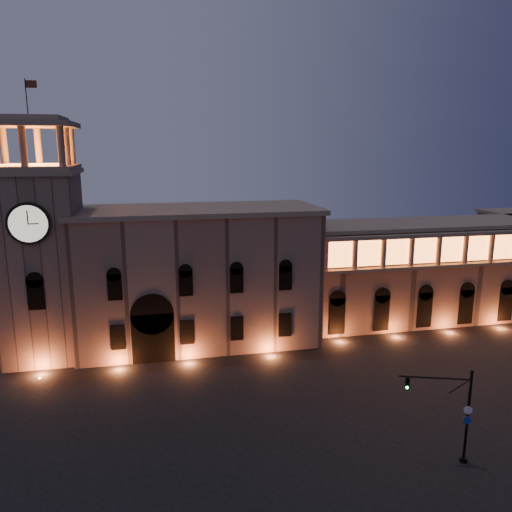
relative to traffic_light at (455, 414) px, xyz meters
name	(u,v)px	position (x,y,z in m)	size (l,w,h in m)	color
ground	(245,427)	(-15.51, 8.35, -4.22)	(160.00, 160.00, 0.00)	black
government_building	(198,276)	(-17.59, 30.29, 4.55)	(30.80, 12.80, 17.60)	#7E6252
clock_tower	(41,256)	(-36.01, 29.33, 8.28)	(9.80, 9.80, 32.40)	#7E6252
colonnade_wing	(428,270)	(16.49, 32.27, 3.12)	(40.60, 11.50, 14.50)	#795D4D
traffic_light	(455,414)	(0.00, 0.00, 0.00)	(5.58, 2.15, 8.03)	black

